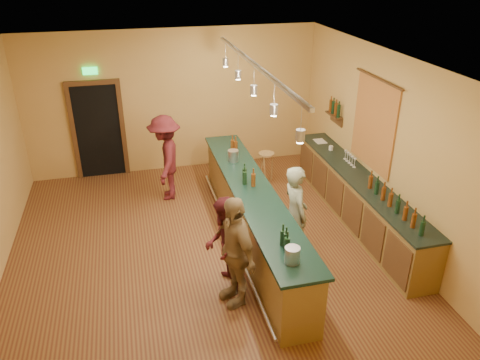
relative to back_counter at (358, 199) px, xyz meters
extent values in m
plane|color=#5E2A1A|center=(-2.97, -0.18, -0.49)|extent=(7.00, 7.00, 0.00)
cube|color=silver|center=(-2.97, -0.18, 2.71)|extent=(6.50, 7.00, 0.02)
cube|color=tan|center=(-2.97, 3.32, 1.11)|extent=(6.50, 0.02, 3.20)
cube|color=tan|center=(-2.97, -3.68, 1.11)|extent=(6.50, 0.02, 3.20)
cube|color=tan|center=(0.28, -0.18, 1.11)|extent=(0.02, 7.00, 3.20)
cube|color=black|center=(-4.67, 3.30, 0.56)|extent=(0.95, 0.06, 2.10)
cube|color=#4D2F17|center=(-5.19, 3.28, 0.56)|extent=(0.10, 0.08, 2.10)
cube|color=#4D2F17|center=(-4.14, 3.28, 0.56)|extent=(0.10, 0.08, 2.10)
cube|color=#4D2F17|center=(-4.67, 3.28, 1.66)|extent=(1.15, 0.08, 0.10)
cube|color=#19E54C|center=(-4.67, 3.27, 1.91)|extent=(0.30, 0.04, 0.15)
cube|color=maroon|center=(0.26, 0.22, 1.36)|extent=(0.03, 1.40, 1.60)
cube|color=#4D2F17|center=(0.19, 1.72, 1.06)|extent=(0.16, 0.55, 0.03)
cube|color=#4D2F17|center=(0.26, 1.72, 0.96)|extent=(0.03, 0.55, 0.18)
cube|color=brown|center=(0.00, 0.02, -0.04)|extent=(0.55, 4.50, 0.90)
cube|color=black|center=(0.00, 0.02, 0.43)|extent=(0.60, 4.55, 0.04)
cylinder|color=silver|center=(0.00, 1.32, 0.50)|extent=(0.09, 0.09, 0.09)
cube|color=silver|center=(-0.03, 1.82, 0.46)|extent=(0.22, 0.30, 0.01)
cube|color=brown|center=(-2.10, -0.18, 0.01)|extent=(0.60, 5.00, 1.00)
cube|color=black|center=(-2.10, -0.18, 0.54)|extent=(0.70, 5.10, 0.05)
cylinder|color=silver|center=(-2.46, -0.18, -0.34)|extent=(0.05, 5.00, 0.05)
cylinder|color=silver|center=(-2.15, -2.28, 0.67)|extent=(0.20, 0.20, 0.22)
cylinder|color=silver|center=(-2.15, 1.02, 0.67)|extent=(0.20, 0.20, 0.22)
cube|color=silver|center=(-2.10, -0.18, 2.65)|extent=(0.06, 4.60, 0.05)
cylinder|color=silver|center=(-2.10, -2.18, 2.46)|extent=(0.01, 0.01, 0.35)
cylinder|color=#A5A5AD|center=(-2.10, -2.18, 2.26)|extent=(0.11, 0.11, 0.14)
cylinder|color=#FFEABF|center=(-2.10, -2.18, 2.18)|extent=(0.08, 0.08, 0.02)
cylinder|color=silver|center=(-2.10, -1.18, 2.46)|extent=(0.01, 0.01, 0.35)
cylinder|color=#A5A5AD|center=(-2.10, -1.18, 2.26)|extent=(0.11, 0.11, 0.14)
cylinder|color=#FFEABF|center=(-2.10, -1.18, 2.18)|extent=(0.08, 0.08, 0.02)
cylinder|color=silver|center=(-2.10, -0.18, 2.46)|extent=(0.01, 0.01, 0.35)
cylinder|color=#A5A5AD|center=(-2.10, -0.18, 2.26)|extent=(0.11, 0.11, 0.14)
cylinder|color=#FFEABF|center=(-2.10, -0.18, 2.18)|extent=(0.08, 0.08, 0.02)
cylinder|color=silver|center=(-2.10, 0.82, 2.46)|extent=(0.01, 0.01, 0.35)
cylinder|color=#A5A5AD|center=(-2.10, 0.82, 2.26)|extent=(0.11, 0.11, 0.14)
cylinder|color=#FFEABF|center=(-2.10, 0.82, 2.18)|extent=(0.08, 0.08, 0.02)
cylinder|color=silver|center=(-2.10, 1.82, 2.46)|extent=(0.01, 0.01, 0.35)
cylinder|color=#A5A5AD|center=(-2.10, 1.82, 2.26)|extent=(0.11, 0.11, 0.14)
cylinder|color=#FFEABF|center=(-2.10, 1.82, 2.18)|extent=(0.08, 0.08, 0.02)
imported|color=gray|center=(-1.55, -0.79, 0.35)|extent=(0.44, 0.64, 1.67)
imported|color=#59191E|center=(-2.83, -1.36, 0.29)|extent=(0.76, 0.88, 1.56)
imported|color=#997A51|center=(-2.75, -1.60, 0.37)|extent=(0.67, 1.08, 1.72)
imported|color=#59191E|center=(-3.35, 1.86, 0.40)|extent=(0.84, 1.24, 1.77)
cylinder|color=#926742|center=(-1.17, 2.02, 0.20)|extent=(0.34, 0.34, 0.04)
cylinder|color=#926742|center=(-1.04, 2.02, -0.16)|extent=(0.04, 0.04, 0.66)
cylinder|color=#926742|center=(-1.24, 2.13, -0.16)|extent=(0.04, 0.04, 0.66)
cylinder|color=#926742|center=(-1.24, 1.91, -0.16)|extent=(0.04, 0.04, 0.66)
camera|label=1|loc=(-3.99, -6.90, 4.19)|focal=35.00mm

